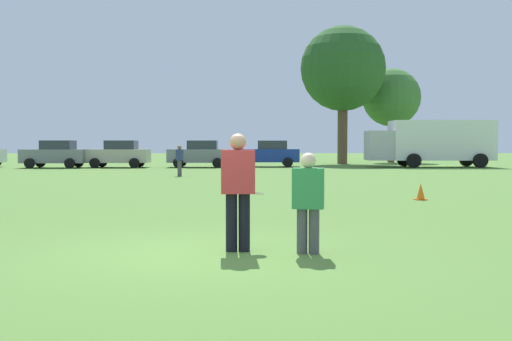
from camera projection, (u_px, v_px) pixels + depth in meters
ground_plane at (199, 255)px, 8.99m from camera, size 186.72×186.72×0.00m
player_thrower at (238, 185)px, 9.21m from camera, size 0.52×0.32×1.77m
player_defender at (308, 198)px, 9.04m from camera, size 0.50×0.34×1.48m
frisbee at (255, 193)px, 9.44m from camera, size 0.27×0.27×0.08m
traffic_cone at (421, 192)px, 17.68m from camera, size 0.32×0.32×0.48m
parked_car_mid_left at (55, 154)px, 40.89m from camera, size 4.23×2.27×1.82m
parked_car_center at (119, 154)px, 41.52m from camera, size 4.23×2.27×1.82m
parked_car_mid_right at (200, 154)px, 41.87m from camera, size 4.23×2.27×1.82m
parked_car_near_right at (269, 153)px, 42.88m from camera, size 4.23×2.27×1.82m
box_truck at (432, 142)px, 42.14m from camera, size 8.53×3.10×3.18m
bystander_sideline_watcher at (180, 159)px, 30.68m from camera, size 0.35×0.47×1.54m
tree_center_elm at (343, 69)px, 48.64m from camera, size 6.70×6.70×10.89m
tree_east_birch at (391, 98)px, 52.43m from camera, size 4.93×4.93×8.01m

